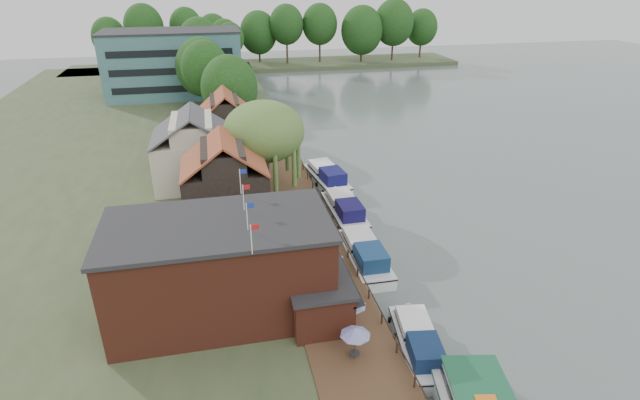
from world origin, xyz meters
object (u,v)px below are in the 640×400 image
umbrella_2 (327,276)px  swan (425,376)px  hotel_block (174,63)px  cottage_c (226,124)px  umbrella_3 (331,265)px  cottage_b (194,148)px  umbrella_0 (355,343)px  willow (265,149)px  cruiser_2 (344,207)px  cruiser_0 (419,340)px  umbrella_5 (310,222)px  cruiser_1 (364,251)px  umbrella_4 (314,242)px  umbrella_1 (351,313)px  pub (249,265)px  cottage_a (225,179)px  cruiser_3 (327,175)px

umbrella_2 → swan: size_ratio=5.40×
hotel_block → cottage_c: size_ratio=2.99×
umbrella_2 → umbrella_3: size_ratio=1.00×
cottage_b → umbrella_0: (9.90, -31.84, -2.96)m
umbrella_0 → swan: umbrella_0 is taller
umbrella_0 → swan: size_ratio=5.40×
willow → swan: 29.83m
cruiser_2 → cottage_b: bearing=143.8°
umbrella_0 → cruiser_0: umbrella_0 is taller
umbrella_5 → cruiser_1: (3.90, -4.56, -1.02)m
willow → cruiser_0: 27.57m
umbrella_4 → umbrella_5: 3.84m
umbrella_2 → umbrella_5: 9.16m
umbrella_1 → swan: (3.63, -4.58, -2.07)m
pub → umbrella_2: (5.86, 0.85, -2.36)m
umbrella_4 → swan: size_ratio=5.40×
hotel_block → umbrella_4: 66.48m
cruiser_1 → umbrella_5: bearing=131.3°
cottage_a → cruiser_1: size_ratio=0.83×
cruiser_0 → cottage_c: bearing=113.4°
umbrella_1 → cruiser_1: 10.14m
cottage_a → umbrella_0: bearing=-72.5°
pub → umbrella_2: 6.38m
cruiser_0 → cruiser_3: bearing=97.6°
umbrella_0 → cruiser_1: size_ratio=0.23×
umbrella_1 → cottage_b: bearing=109.9°
pub → hotel_block: hotel_block is taller
umbrella_2 → cottage_b: bearing=112.2°
cottage_b → cruiser_0: 34.64m
pub → cottage_b: (-4.00, 25.00, 0.60)m
cruiser_2 → umbrella_4: bearing=-121.8°
umbrella_4 → cruiser_1: (4.35, -0.74, -1.02)m
pub → umbrella_1: 7.92m
cottage_b → umbrella_2: cottage_b is taller
cottage_a → cruiser_0: cottage_a is taller
cottage_c → umbrella_0: bearing=-81.8°
cottage_a → umbrella_1: (7.48, -18.89, -2.96)m
cruiser_0 → cruiser_1: (-0.26, 11.58, 0.18)m
cottage_a → umbrella_5: (7.42, -5.00, -2.96)m
pub → umbrella_5: bearing=57.3°
cottage_a → cruiser_0: (11.59, -21.14, -4.16)m
pub → umbrella_4: (5.97, 6.18, -2.36)m
hotel_block → swan: bearing=-77.2°
cottage_a → cottage_c: same height
umbrella_3 → umbrella_4: size_ratio=1.00×
pub → umbrella_2: size_ratio=8.42×
pub → umbrella_0: 9.34m
cottage_b → umbrella_5: size_ratio=4.04×
umbrella_4 → willow: bearing=100.1°
umbrella_3 → umbrella_5: (-0.13, 7.66, 0.00)m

